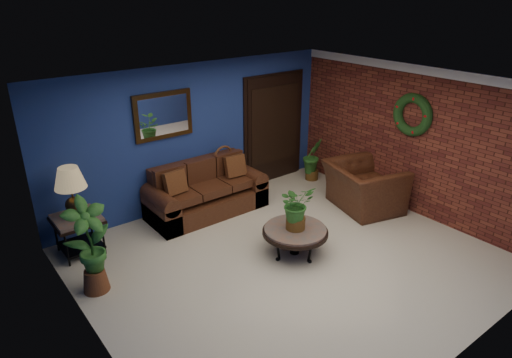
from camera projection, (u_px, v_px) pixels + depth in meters
floor at (289, 260)px, 6.61m from camera, size 5.50×5.50×0.00m
wall_back at (196, 136)px, 7.93m from camera, size 5.50×0.04×2.50m
wall_left at (87, 247)px, 4.56m from camera, size 0.04×5.00×2.50m
wall_right_brick at (413, 141)px, 7.66m from camera, size 0.04×5.00×2.50m
ceiling at (295, 88)px, 5.62m from camera, size 5.50×5.00×0.02m
crown_molding at (423, 70)px, 7.18m from camera, size 0.03×5.00×0.14m
wall_mirror at (163, 116)px, 7.38m from camera, size 1.02×0.06×0.77m
closet_door at (274, 129)px, 8.97m from camera, size 1.44×0.06×2.18m
wreath at (412, 115)px, 7.49m from camera, size 0.16×0.72×0.72m
sofa at (205, 195)px, 7.92m from camera, size 2.04×0.88×0.92m
coffee_table at (295, 232)px, 6.64m from camera, size 0.96×0.96×0.41m
end_table at (78, 225)px, 6.62m from camera, size 0.66×0.66×0.60m
table_lamp at (71, 186)px, 6.37m from camera, size 0.44×0.44×0.73m
side_chair at (228, 172)px, 8.15m from camera, size 0.46×0.46×1.05m
armchair at (363, 187)px, 8.00m from camera, size 1.37×1.48×0.81m
coffee_plant at (296, 206)px, 6.47m from camera, size 0.55×0.50×0.67m
floor_plant at (313, 158)px, 9.17m from camera, size 0.45×0.38×0.87m
tall_plant at (90, 243)px, 5.69m from camera, size 0.60×0.44×1.31m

